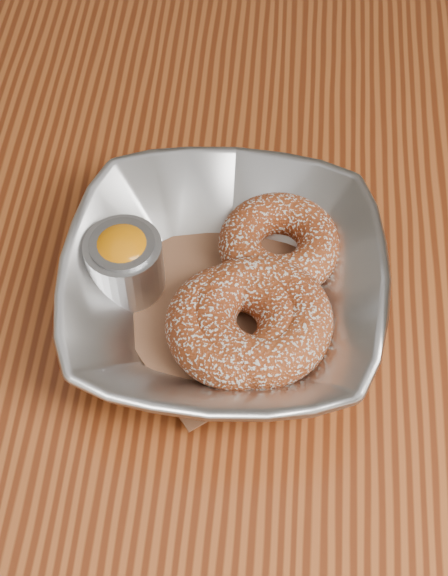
# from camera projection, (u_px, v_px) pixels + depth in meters

# --- Properties ---
(ground_plane) EXTENTS (4.00, 4.00, 0.00)m
(ground_plane) POSITION_uv_depth(u_px,v_px,m) (236.00, 551.00, 1.30)
(ground_plane) COLOR #565659
(ground_plane) RESTS_ON ground
(table) EXTENTS (1.20, 0.80, 0.75)m
(table) POSITION_uv_depth(u_px,v_px,m) (245.00, 310.00, 0.76)
(table) COLOR brown
(table) RESTS_ON ground_plane
(serving_bowl) EXTENTS (0.23, 0.23, 0.06)m
(serving_bowl) POSITION_uv_depth(u_px,v_px,m) (224.00, 290.00, 0.62)
(serving_bowl) COLOR #B1B3B8
(serving_bowl) RESTS_ON table
(parchment) EXTENTS (0.20, 0.20, 0.00)m
(parchment) POSITION_uv_depth(u_px,v_px,m) (224.00, 305.00, 0.63)
(parchment) COLOR brown
(parchment) RESTS_ON table
(donut_back) EXTENTS (0.11, 0.11, 0.03)m
(donut_back) POSITION_uv_depth(u_px,v_px,m) (279.00, 244.00, 0.64)
(donut_back) COLOR #8C3918
(donut_back) RESTS_ON parchment
(donut_front) EXTENTS (0.10, 0.10, 0.03)m
(donut_front) POSITION_uv_depth(u_px,v_px,m) (236.00, 325.00, 0.60)
(donut_front) COLOR #8C3918
(donut_front) RESTS_ON parchment
(donut_extra) EXTENTS (0.12, 0.12, 0.04)m
(donut_extra) POSITION_uv_depth(u_px,v_px,m) (258.00, 320.00, 0.60)
(donut_extra) COLOR #8C3918
(donut_extra) RESTS_ON parchment
(ramekin) EXTENTS (0.06, 0.06, 0.05)m
(ramekin) POSITION_uv_depth(u_px,v_px,m) (124.00, 261.00, 0.62)
(ramekin) COLOR #B1B3B8
(ramekin) RESTS_ON table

